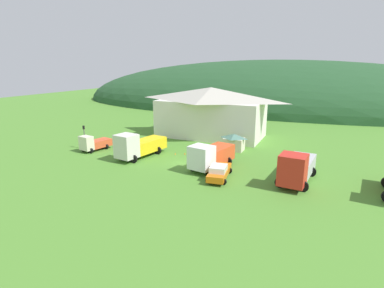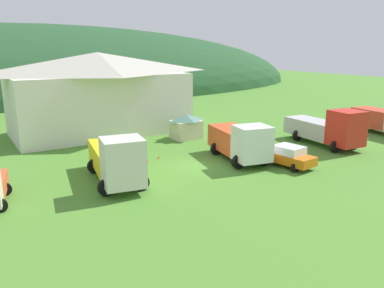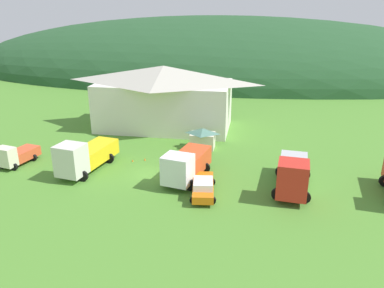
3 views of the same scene
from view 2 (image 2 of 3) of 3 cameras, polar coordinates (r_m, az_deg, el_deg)
name	(u,v)px [view 2 (image 2 of 3)]	position (r m, az deg, el deg)	size (l,w,h in m)	color
ground_plane	(196,166)	(30.30, 0.66, -3.30)	(200.00, 200.00, 0.00)	#4C842D
forested_hill_backdrop	(35,90)	(91.53, -22.27, 7.45)	(136.27, 60.00, 27.93)	#234C28
depot_building	(99,92)	(42.57, -13.63, 7.51)	(19.26, 10.08, 8.61)	white
play_shed_cream	(186,126)	(39.12, -0.89, 2.67)	(3.07, 2.35, 2.51)	beige
flatbed_truck_yellow	(117,159)	(26.62, -11.16, -2.23)	(4.14, 8.32, 3.62)	silver
heavy_rig_white	(240,141)	(31.60, 7.22, 0.47)	(4.21, 7.35, 3.27)	white
crane_truck_red	(328,128)	(38.21, 19.62, 2.25)	(3.86, 8.42, 3.69)	red
service_pickup_orange	(283,155)	(31.21, 13.44, -1.59)	(2.74, 5.55, 1.66)	orange
traffic_cone_near_pickup	(159,158)	(32.52, -4.97, -2.12)	(0.36, 0.36, 0.56)	orange
traffic_cone_mid_row	(148,162)	(31.54, -6.57, -2.68)	(0.36, 0.36, 0.45)	orange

